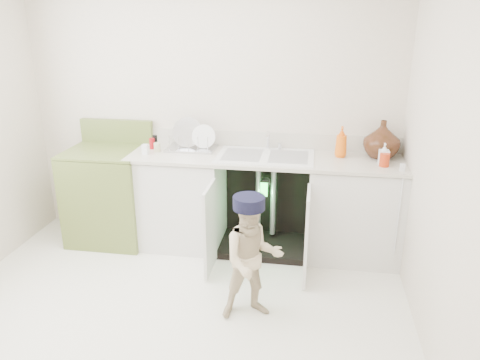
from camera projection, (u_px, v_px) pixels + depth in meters
name	position (u px, v px, depth m)	size (l,w,h in m)	color
ground	(170.00, 318.00, 3.41)	(3.50, 3.50, 0.00)	silver
room_shell	(160.00, 154.00, 2.98)	(6.00, 5.50, 1.26)	beige
counter_run	(268.00, 201.00, 4.28)	(2.44, 1.02, 1.23)	white
avocado_stove	(110.00, 193.00, 4.49)	(0.72, 0.65, 1.12)	olive
repair_worker	(252.00, 258.00, 3.30)	(0.53, 0.95, 0.93)	beige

